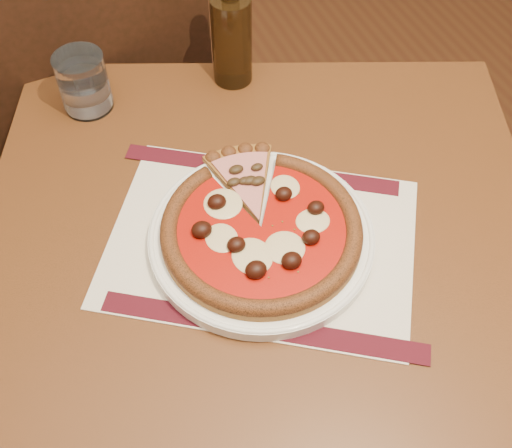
% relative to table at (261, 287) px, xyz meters
% --- Properties ---
extents(table, '(1.04, 1.04, 0.75)m').
position_rel_table_xyz_m(table, '(0.00, 0.00, 0.00)').
color(table, brown).
rests_on(table, ground).
extents(chair_far, '(0.47, 0.47, 0.95)m').
position_rel_table_xyz_m(chair_far, '(-0.13, 0.61, -0.11)').
color(chair_far, black).
rests_on(chair_far, ground).
extents(placemat, '(0.51, 0.48, 0.00)m').
position_rel_table_xyz_m(placemat, '(0.00, 0.01, 0.10)').
color(placemat, beige).
rests_on(placemat, table).
extents(plate, '(0.31, 0.31, 0.02)m').
position_rel_table_xyz_m(plate, '(0.00, 0.01, 0.11)').
color(plate, white).
rests_on(plate, placemat).
extents(pizza, '(0.27, 0.27, 0.04)m').
position_rel_table_xyz_m(pizza, '(0.00, 0.01, 0.13)').
color(pizza, '#915823').
rests_on(pizza, plate).
extents(ham_slice, '(0.10, 0.15, 0.02)m').
position_rel_table_xyz_m(ham_slice, '(0.02, 0.09, 0.13)').
color(ham_slice, '#915823').
rests_on(ham_slice, plate).
extents(water_glass, '(0.09, 0.09, 0.10)m').
position_rel_table_xyz_m(water_glass, '(-0.15, 0.37, 0.15)').
color(water_glass, white).
rests_on(water_glass, table).
extents(bottle, '(0.07, 0.07, 0.22)m').
position_rel_table_xyz_m(bottle, '(0.09, 0.35, 0.19)').
color(bottle, '#34200D').
rests_on(bottle, table).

